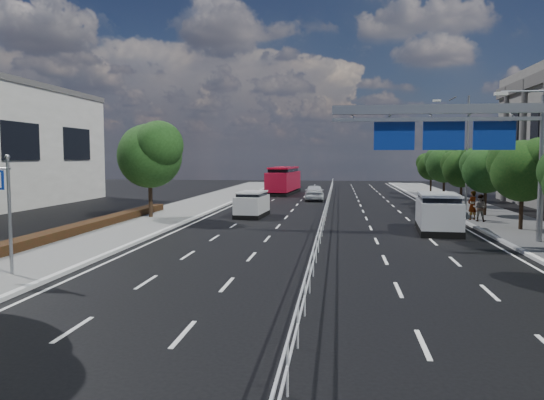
{
  "coord_description": "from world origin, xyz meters",
  "views": [
    {
      "loc": [
        0.87,
        -17.05,
        4.24
      ],
      "look_at": [
        -1.98,
        5.54,
        2.4
      ],
      "focal_mm": 35.0,
      "sensor_mm": 36.0,
      "label": 1
    }
  ],
  "objects_px": {
    "near_car_silver": "(314,192)",
    "pedestrian_b": "(480,208)",
    "silver_minivan": "(438,213)",
    "red_bus": "(284,180)",
    "overhead_gantry": "(460,129)",
    "near_car_dark": "(290,182)",
    "parked_car_teal": "(443,206)",
    "white_minivan": "(252,204)",
    "parked_car_dark": "(433,202)",
    "pedestrian_a": "(472,205)"
  },
  "relations": [
    {
      "from": "silver_minivan",
      "to": "overhead_gantry",
      "type": "bearing_deg",
      "value": -81.85
    },
    {
      "from": "silver_minivan",
      "to": "parked_car_teal",
      "type": "height_order",
      "value": "silver_minivan"
    },
    {
      "from": "white_minivan",
      "to": "near_car_silver",
      "type": "bearing_deg",
      "value": 79.66
    },
    {
      "from": "overhead_gantry",
      "to": "white_minivan",
      "type": "height_order",
      "value": "overhead_gantry"
    },
    {
      "from": "overhead_gantry",
      "to": "parked_car_dark",
      "type": "distance_m",
      "value": 16.87
    },
    {
      "from": "red_bus",
      "to": "pedestrian_b",
      "type": "bearing_deg",
      "value": -55.36
    },
    {
      "from": "parked_car_teal",
      "to": "near_car_dark",
      "type": "bearing_deg",
      "value": 115.14
    },
    {
      "from": "white_minivan",
      "to": "near_car_dark",
      "type": "bearing_deg",
      "value": 95.03
    },
    {
      "from": "pedestrian_b",
      "to": "parked_car_teal",
      "type": "bearing_deg",
      "value": -40.3
    },
    {
      "from": "near_car_dark",
      "to": "silver_minivan",
      "type": "relative_size",
      "value": 0.87
    },
    {
      "from": "parked_car_teal",
      "to": "silver_minivan",
      "type": "bearing_deg",
      "value": -98.84
    },
    {
      "from": "parked_car_dark",
      "to": "pedestrian_b",
      "type": "relative_size",
      "value": 2.7
    },
    {
      "from": "near_car_silver",
      "to": "pedestrian_a",
      "type": "distance_m",
      "value": 19.6
    },
    {
      "from": "silver_minivan",
      "to": "pedestrian_b",
      "type": "distance_m",
      "value": 5.46
    },
    {
      "from": "near_car_silver",
      "to": "pedestrian_b",
      "type": "relative_size",
      "value": 2.69
    },
    {
      "from": "silver_minivan",
      "to": "parked_car_dark",
      "type": "height_order",
      "value": "silver_minivan"
    },
    {
      "from": "overhead_gantry",
      "to": "near_car_dark",
      "type": "height_order",
      "value": "overhead_gantry"
    },
    {
      "from": "red_bus",
      "to": "silver_minivan",
      "type": "xyz_separation_m",
      "value": [
        11.99,
        -30.44,
        -0.55
      ]
    },
    {
      "from": "parked_car_dark",
      "to": "near_car_dark",
      "type": "bearing_deg",
      "value": 111.72
    },
    {
      "from": "parked_car_dark",
      "to": "pedestrian_a",
      "type": "distance_m",
      "value": 7.28
    },
    {
      "from": "pedestrian_a",
      "to": "near_car_silver",
      "type": "bearing_deg",
      "value": -89.63
    },
    {
      "from": "overhead_gantry",
      "to": "parked_car_teal",
      "type": "xyz_separation_m",
      "value": [
        1.56,
        11.95,
        -4.84
      ]
    },
    {
      "from": "parked_car_teal",
      "to": "near_car_silver",
      "type": "bearing_deg",
      "value": 130.33
    },
    {
      "from": "pedestrian_b",
      "to": "red_bus",
      "type": "bearing_deg",
      "value": -31.73
    },
    {
      "from": "near_car_silver",
      "to": "silver_minivan",
      "type": "bearing_deg",
      "value": 107.48
    },
    {
      "from": "white_minivan",
      "to": "red_bus",
      "type": "distance_m",
      "value": 24.05
    },
    {
      "from": "near_car_dark",
      "to": "white_minivan",
      "type": "bearing_deg",
      "value": 93.92
    },
    {
      "from": "red_bus",
      "to": "near_car_silver",
      "type": "relative_size",
      "value": 2.28
    },
    {
      "from": "parked_car_teal",
      "to": "overhead_gantry",
      "type": "bearing_deg",
      "value": -93.89
    },
    {
      "from": "white_minivan",
      "to": "red_bus",
      "type": "xyz_separation_m",
      "value": [
        -0.22,
        24.04,
        0.73
      ]
    },
    {
      "from": "overhead_gantry",
      "to": "silver_minivan",
      "type": "distance_m",
      "value": 5.89
    },
    {
      "from": "white_minivan",
      "to": "parked_car_teal",
      "type": "xyz_separation_m",
      "value": [
        13.57,
        1.8,
        -0.13
      ]
    },
    {
      "from": "silver_minivan",
      "to": "red_bus",
      "type": "bearing_deg",
      "value": 116.0
    },
    {
      "from": "silver_minivan",
      "to": "pedestrian_a",
      "type": "xyz_separation_m",
      "value": [
        3.1,
        5.16,
        0.01
      ]
    },
    {
      "from": "overhead_gantry",
      "to": "pedestrian_b",
      "type": "bearing_deg",
      "value": 68.84
    },
    {
      "from": "overhead_gantry",
      "to": "near_car_dark",
      "type": "distance_m",
      "value": 50.13
    },
    {
      "from": "red_bus",
      "to": "pedestrian_a",
      "type": "distance_m",
      "value": 29.45
    },
    {
      "from": "parked_car_dark",
      "to": "pedestrian_a",
      "type": "relative_size",
      "value": 2.46
    },
    {
      "from": "near_car_dark",
      "to": "parked_car_teal",
      "type": "bearing_deg",
      "value": 114.33
    },
    {
      "from": "red_bus",
      "to": "parked_car_dark",
      "type": "height_order",
      "value": "red_bus"
    },
    {
      "from": "near_car_silver",
      "to": "parked_car_teal",
      "type": "distance_m",
      "value": 16.37
    },
    {
      "from": "near_car_silver",
      "to": "red_bus",
      "type": "bearing_deg",
      "value": -69.48
    },
    {
      "from": "red_bus",
      "to": "parked_car_teal",
      "type": "bearing_deg",
      "value": -53.99
    },
    {
      "from": "silver_minivan",
      "to": "pedestrian_a",
      "type": "height_order",
      "value": "silver_minivan"
    },
    {
      "from": "white_minivan",
      "to": "pedestrian_b",
      "type": "distance_m",
      "value": 15.27
    },
    {
      "from": "near_car_silver",
      "to": "silver_minivan",
      "type": "relative_size",
      "value": 0.86
    },
    {
      "from": "red_bus",
      "to": "pedestrian_a",
      "type": "bearing_deg",
      "value": -54.96
    },
    {
      "from": "near_car_silver",
      "to": "pedestrian_a",
      "type": "xyz_separation_m",
      "value": [
        11.1,
        -16.15,
        0.3
      ]
    },
    {
      "from": "parked_car_teal",
      "to": "pedestrian_a",
      "type": "height_order",
      "value": "pedestrian_a"
    },
    {
      "from": "parked_car_dark",
      "to": "pedestrian_b",
      "type": "height_order",
      "value": "pedestrian_b"
    }
  ]
}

